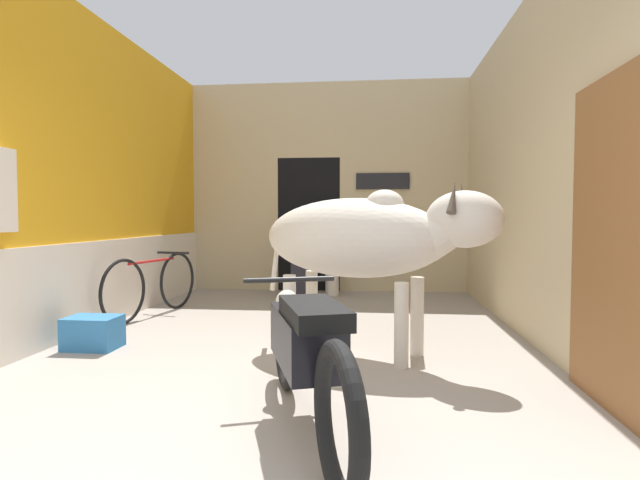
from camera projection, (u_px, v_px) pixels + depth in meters
name	position (u px, v px, depth m)	size (l,w,h in m)	color
ground_plane	(214.00, 472.00, 2.24)	(30.00, 30.00, 0.00)	#9E9389
wall_left_shopfront	(89.00, 177.00, 5.15)	(0.25, 5.55, 3.22)	orange
wall_back_with_doorway	(322.00, 201.00, 7.96)	(4.25, 0.93, 3.22)	#C6B289
wall_right_with_door	(536.00, 169.00, 4.64)	(0.22, 5.55, 3.22)	#C6B289
cow	(366.00, 238.00, 4.10)	(2.06, 1.27, 1.42)	beige
motorcycle_near	(306.00, 350.00, 2.66)	(0.82, 1.92, 0.77)	black
bicycle	(153.00, 285.00, 5.77)	(0.50, 1.67, 0.72)	black
shopkeeper_seated	(303.00, 252.00, 7.23)	(0.45, 0.33, 1.22)	#282833
plastic_stool	(332.00, 278.00, 7.26)	(0.28, 0.28, 0.47)	beige
crate	(93.00, 333.00, 4.34)	(0.44, 0.32, 0.28)	teal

